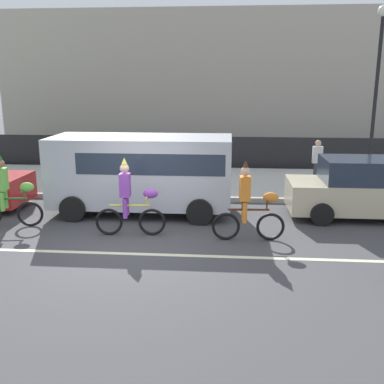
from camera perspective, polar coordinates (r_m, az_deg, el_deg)
ground_plane at (r=10.44m, az=-7.61°, el=-6.78°), size 80.00×80.00×0.00m
road_centre_line at (r=9.99m, az=-8.21°, el=-7.75°), size 36.00×0.14×0.01m
sidewalk_curb at (r=16.58m, az=-2.91°, el=1.35°), size 60.00×5.00×0.15m
fence_line at (r=19.29m, az=-1.80°, el=5.02°), size 40.00×0.08×1.40m
building_backdrop at (r=27.60m, az=8.71°, el=13.64°), size 28.00×8.00×7.27m
parade_cyclist_lime at (r=12.34m, az=-22.34°, el=-0.39°), size 1.71×0.53×1.92m
parade_cyclist_purple at (r=10.90m, az=-7.83°, el=-1.25°), size 1.72×0.50×1.92m
parade_cyclist_orange at (r=10.54m, az=7.30°, el=-1.76°), size 1.72×0.50×1.92m
parked_van_silver at (r=12.69m, az=-6.06°, el=2.97°), size 5.00×2.22×2.18m
parked_car_beige at (r=13.16m, az=20.91°, el=0.29°), size 4.10×1.92×1.64m
street_lamp_post at (r=16.27m, az=22.53°, el=13.99°), size 0.36×0.36×5.86m
pedestrian_onlooker at (r=15.67m, az=15.58°, el=3.62°), size 0.32×0.20×1.62m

